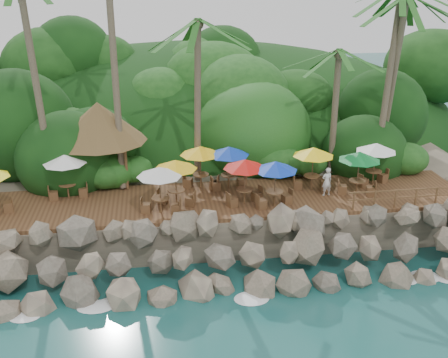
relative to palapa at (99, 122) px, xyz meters
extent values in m
plane|color=#19514F|center=(6.49, -9.41, -5.79)|extent=(140.00, 140.00, 0.00)
cube|color=gray|center=(6.49, 6.59, -4.74)|extent=(32.00, 25.20, 2.10)
ellipsoid|color=#143811|center=(6.49, 14.09, -5.79)|extent=(44.80, 28.00, 15.40)
cube|color=brown|center=(6.49, -3.41, -3.59)|extent=(26.00, 5.00, 0.20)
ellipsoid|color=white|center=(-2.51, -9.11, -5.76)|extent=(1.20, 0.80, 0.06)
ellipsoid|color=white|center=(0.49, -9.11, -5.76)|extent=(1.20, 0.80, 0.06)
ellipsoid|color=white|center=(3.49, -9.11, -5.76)|extent=(1.20, 0.80, 0.06)
ellipsoid|color=white|center=(6.49, -9.11, -5.76)|extent=(1.20, 0.80, 0.06)
ellipsoid|color=white|center=(9.49, -9.11, -5.76)|extent=(1.20, 0.80, 0.06)
ellipsoid|color=white|center=(12.49, -9.11, -5.76)|extent=(1.20, 0.80, 0.06)
ellipsoid|color=white|center=(15.49, -9.11, -5.76)|extent=(1.20, 0.80, 0.06)
cylinder|color=brown|center=(-2.91, -0.64, 2.20)|extent=(1.16, 1.71, 11.34)
cylinder|color=brown|center=(1.10, -0.26, 3.54)|extent=(0.52, 2.74, 13.92)
cylinder|color=brown|center=(5.42, -0.66, 0.95)|extent=(0.66, 0.73, 8.89)
ellipsoid|color=#23601E|center=(5.42, -0.66, 5.39)|extent=(6.00, 6.00, 2.40)
cylinder|color=brown|center=(13.31, -0.41, 0.09)|extent=(0.55, 0.60, 7.16)
ellipsoid|color=#23601E|center=(13.31, -0.41, 3.66)|extent=(6.00, 6.00, 2.40)
cylinder|color=brown|center=(16.27, -0.57, 1.73)|extent=(1.22, 1.28, 10.43)
cylinder|color=brown|center=(16.69, -0.20, 1.52)|extent=(0.47, 1.70, 9.99)
cylinder|color=brown|center=(-1.40, -1.40, -2.29)|extent=(0.16, 0.16, 2.40)
cylinder|color=brown|center=(1.40, -1.40, -2.29)|extent=(0.16, 0.16, 2.40)
cylinder|color=brown|center=(-1.40, 1.40, -2.29)|extent=(0.16, 0.16, 2.40)
cylinder|color=brown|center=(1.40, 1.40, -2.29)|extent=(0.16, 0.16, 2.40)
cone|color=brown|center=(0.00, 0.00, 0.01)|extent=(5.25, 5.25, 2.20)
cylinder|color=brown|center=(8.90, -4.74, -3.09)|extent=(0.09, 0.09, 0.79)
cylinder|color=brown|center=(8.90, -4.74, -2.69)|extent=(0.90, 0.90, 0.05)
cylinder|color=brown|center=(8.90, -4.74, -2.31)|extent=(0.05, 0.05, 2.35)
cone|color=#0D33B3|center=(8.90, -4.74, -1.30)|extent=(2.25, 2.25, 0.48)
cube|color=brown|center=(8.19, -4.96, -3.24)|extent=(0.56, 0.56, 0.49)
cube|color=brown|center=(9.62, -4.52, -3.24)|extent=(0.56, 0.56, 0.49)
cylinder|color=brown|center=(5.43, -1.81, -3.09)|extent=(0.09, 0.09, 0.79)
cylinder|color=brown|center=(5.43, -1.81, -2.69)|extent=(0.90, 0.90, 0.05)
cylinder|color=brown|center=(5.43, -1.81, -2.31)|extent=(0.05, 0.05, 2.35)
cone|color=yellow|center=(5.43, -1.81, -1.30)|extent=(2.25, 2.25, 0.48)
cube|color=brown|center=(4.73, -1.55, -3.24)|extent=(0.58, 0.58, 0.49)
cube|color=brown|center=(6.13, -2.08, -3.24)|extent=(0.58, 0.58, 0.49)
cylinder|color=brown|center=(7.46, -4.23, -3.09)|extent=(0.09, 0.09, 0.79)
cylinder|color=brown|center=(7.46, -4.23, -2.69)|extent=(0.90, 0.90, 0.05)
cylinder|color=brown|center=(7.46, -4.23, -2.31)|extent=(0.05, 0.05, 2.35)
cone|color=red|center=(7.46, -4.23, -1.30)|extent=(2.25, 2.25, 0.48)
cube|color=brown|center=(6.76, -4.52, -3.24)|extent=(0.59, 0.59, 0.49)
cube|color=brown|center=(8.15, -3.95, -3.24)|extent=(0.59, 0.59, 0.49)
cylinder|color=brown|center=(15.06, -2.59, -3.09)|extent=(0.09, 0.09, 0.79)
cylinder|color=brown|center=(15.06, -2.59, -2.69)|extent=(0.90, 0.90, 0.05)
cylinder|color=brown|center=(15.06, -2.59, -2.31)|extent=(0.05, 0.05, 2.35)
cone|color=white|center=(15.06, -2.59, -1.30)|extent=(2.25, 2.25, 0.48)
cube|color=brown|center=(14.37, -2.87, -3.24)|extent=(0.58, 0.58, 0.49)
cube|color=brown|center=(15.76, -2.32, -3.24)|extent=(0.58, 0.58, 0.49)
cylinder|color=brown|center=(-1.66, -2.28, -3.09)|extent=(0.09, 0.09, 0.79)
cylinder|color=brown|center=(-1.66, -2.28, -2.69)|extent=(0.90, 0.90, 0.05)
cylinder|color=brown|center=(-1.66, -2.28, -2.31)|extent=(0.05, 0.05, 2.35)
cone|color=white|center=(-1.66, -2.28, -1.30)|extent=(2.25, 2.25, 0.48)
cube|color=brown|center=(-2.39, -2.40, -3.24)|extent=(0.52, 0.52, 0.49)
cube|color=brown|center=(-0.92, -2.15, -3.24)|extent=(0.52, 0.52, 0.49)
cube|color=brown|center=(-4.43, -3.56, -3.24)|extent=(0.56, 0.56, 0.49)
cylinder|color=brown|center=(13.61, -3.88, -3.09)|extent=(0.09, 0.09, 0.79)
cylinder|color=brown|center=(13.61, -3.88, -2.69)|extent=(0.90, 0.90, 0.05)
cylinder|color=brown|center=(13.61, -3.88, -2.31)|extent=(0.05, 0.05, 2.35)
cone|color=#0C6F2A|center=(13.61, -3.88, -1.30)|extent=(2.25, 2.25, 0.48)
cube|color=brown|center=(12.89, -3.67, -3.24)|extent=(0.56, 0.56, 0.49)
cube|color=brown|center=(14.33, -4.09, -3.24)|extent=(0.56, 0.56, 0.49)
cylinder|color=brown|center=(6.94, -2.09, -3.09)|extent=(0.09, 0.09, 0.79)
cylinder|color=brown|center=(6.94, -2.09, -2.69)|extent=(0.90, 0.90, 0.05)
cylinder|color=brown|center=(6.94, -2.09, -2.31)|extent=(0.05, 0.05, 2.35)
cone|color=#0D31AA|center=(6.94, -2.09, -1.30)|extent=(2.25, 2.25, 0.48)
cube|color=brown|center=(6.20, -2.21, -3.24)|extent=(0.51, 0.51, 0.49)
cube|color=brown|center=(7.68, -1.97, -3.24)|extent=(0.51, 0.51, 0.49)
cylinder|color=brown|center=(3.96, -3.85, -3.09)|extent=(0.09, 0.09, 0.79)
cylinder|color=brown|center=(3.96, -3.85, -2.69)|extent=(0.90, 0.90, 0.05)
cylinder|color=brown|center=(3.96, -3.85, -2.31)|extent=(0.05, 0.05, 2.35)
cone|color=gold|center=(3.96, -3.85, -1.30)|extent=(2.25, 2.25, 0.48)
cube|color=brown|center=(3.27, -3.57, -3.24)|extent=(0.59, 0.59, 0.49)
cube|color=brown|center=(4.66, -4.13, -3.24)|extent=(0.59, 0.59, 0.49)
cylinder|color=brown|center=(11.43, -2.84, -3.09)|extent=(0.09, 0.09, 0.79)
cylinder|color=brown|center=(11.43, -2.84, -2.69)|extent=(0.90, 0.90, 0.05)
cylinder|color=brown|center=(11.43, -2.84, -2.31)|extent=(0.05, 0.05, 2.35)
cone|color=yellow|center=(11.43, -2.84, -1.30)|extent=(2.25, 2.25, 0.48)
cube|color=brown|center=(10.69, -2.71, -3.24)|extent=(0.52, 0.52, 0.49)
cube|color=brown|center=(12.16, -2.97, -3.24)|extent=(0.52, 0.52, 0.49)
cylinder|color=brown|center=(3.15, -4.77, -3.09)|extent=(0.09, 0.09, 0.79)
cylinder|color=brown|center=(3.15, -4.77, -2.69)|extent=(0.90, 0.90, 0.05)
cylinder|color=brown|center=(3.15, -4.77, -2.31)|extent=(0.05, 0.05, 2.35)
cone|color=silver|center=(3.15, -4.77, -1.30)|extent=(2.25, 2.25, 0.48)
cube|color=brown|center=(2.41, -4.65, -3.24)|extent=(0.52, 0.52, 0.49)
cube|color=brown|center=(3.88, -4.89, -3.24)|extent=(0.52, 0.52, 0.49)
cylinder|color=brown|center=(12.74, -5.76, -2.99)|extent=(0.10, 0.10, 1.00)
cylinder|color=brown|center=(13.84, -5.76, -2.99)|extent=(0.10, 0.10, 1.00)
cylinder|color=brown|center=(14.94, -5.76, -2.99)|extent=(0.10, 0.10, 1.00)
cylinder|color=brown|center=(16.04, -5.76, -2.99)|extent=(0.10, 0.10, 1.00)
cylinder|color=brown|center=(17.14, -5.76, -2.99)|extent=(0.10, 0.10, 1.00)
cube|color=brown|center=(16.59, -5.76, -2.54)|extent=(8.30, 0.06, 0.06)
cube|color=brown|center=(16.59, -5.76, -2.94)|extent=(8.30, 0.06, 0.06)
imported|color=silver|center=(11.97, -3.75, -2.70)|extent=(0.64, 0.48, 1.58)
camera|label=1|loc=(2.95, -29.18, 7.87)|focal=42.97mm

